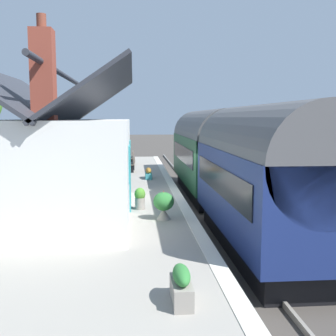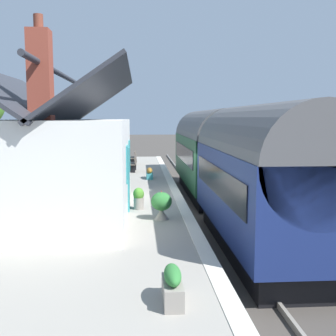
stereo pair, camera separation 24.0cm
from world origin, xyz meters
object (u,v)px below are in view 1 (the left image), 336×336
planter_by_door (148,173)px  planter_edge_far (164,204)px  bench_near_building (131,157)px  train (228,160)px  station_building (62,164)px  planter_bench_right (181,285)px  planter_bench_left (111,165)px  planter_under_sign (140,198)px  planter_edge_near (74,160)px  bench_platform_end (132,163)px

planter_by_door → planter_edge_far: 8.60m
bench_near_building → planter_by_door: size_ratio=1.34×
train → bench_near_building: (10.82, 3.96, -0.89)m
station_building → planter_bench_right: bearing=-155.5°
planter_bench_right → planter_by_door: 14.35m
planter_bench_left → planter_by_door: 2.84m
train → bench_near_building: 11.55m
planter_bench_left → station_building: bearing=174.0°
planter_bench_right → planter_under_sign: planter_under_sign is taller
planter_bench_left → planter_edge_far: 10.84m
train → planter_edge_far: 5.20m
train → planter_edge_near: 11.76m
planter_bench_right → train: bearing=-17.0°
bench_platform_end → planter_bench_right: bearing=-177.1°
bench_platform_end → bench_near_building: 3.62m
train → planter_bench_right: train is taller
bench_platform_end → planter_bench_right: bench_platform_end is taller
train → planter_edge_near: (9.07, 7.44, -0.86)m
planter_under_sign → planter_by_door: planter_under_sign is taller
station_building → planter_bench_right: (-6.63, -3.02, -1.33)m
planter_edge_near → planter_edge_far: planter_edge_near is taller
planter_edge_near → planter_bench_right: size_ratio=1.13×
planter_edge_near → planter_by_door: planter_edge_near is taller
station_building → planter_under_sign: station_building is taller
planter_bench_left → bench_platform_end: bearing=-55.4°
planter_bench_right → bench_near_building: bearing=2.5°
bench_near_building → planter_under_sign: size_ratio=1.92×
planter_bench_right → planter_edge_far: bearing=-1.2°
bench_platform_end → planter_edge_near: size_ratio=1.46×
planter_bench_right → planter_edge_far: planter_edge_far is taller
planter_bench_right → station_building: bearing=24.5°
bench_near_building → planter_edge_near: (-1.75, 3.48, 0.02)m
station_building → planter_edge_near: size_ratio=8.31×
planter_under_sign → planter_by_door: (7.13, -0.55, -0.12)m
planter_by_door → planter_bench_right: bearing=-179.9°
train → planter_bench_left: 8.22m
station_building → planter_edge_near: 12.52m
planter_bench_right → planter_edge_near: bearing=13.0°
train → station_building: station_building is taller
bench_platform_end → planter_bench_right: (-17.16, -0.87, -0.17)m
train → bench_platform_end: train is taller
planter_edge_near → planter_bench_right: (-19.03, -4.39, -0.20)m
bench_platform_end → planter_edge_far: planter_edge_far is taller
train → station_building: bearing=118.7°
planter_edge_near → planter_bench_right: bearing=-167.0°
station_building → bench_platform_end: (10.53, -2.15, -1.15)m
bench_platform_end → planter_edge_near: 3.99m
bench_near_building → planter_by_door: bench_near_building is taller
bench_platform_end → planter_edge_far: 11.45m
bench_near_building → planter_edge_near: bearing=116.6°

